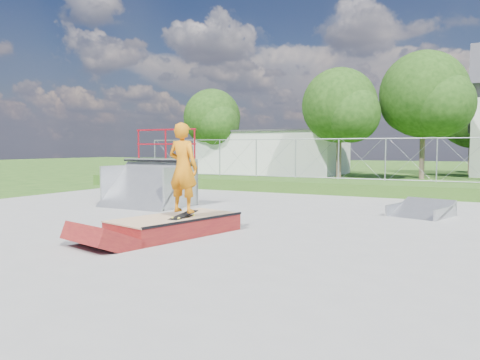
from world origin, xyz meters
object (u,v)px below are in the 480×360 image
Objects in this scene: flat_bank_ramp at (421,210)px; skater at (183,171)px; quarter_pipe at (147,168)px; grind_box at (175,226)px.

flat_bank_ramp is 6.86m from skater.
skater is (-4.21, -5.28, 1.19)m from flat_bank_ramp.
flat_bank_ramp is 0.78× the size of skater.
skater is (3.86, -3.67, 0.14)m from quarter_pipe.
skater reaches higher than flat_bank_ramp.
grind_box is 5.24m from quarter_pipe.
quarter_pipe reaches higher than skater.
quarter_pipe is 1.71× the size of flat_bank_ramp.
skater is at bearing -110.54° from flat_bank_ramp.
quarter_pipe is at bearing -150.68° from flat_bank_ramp.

